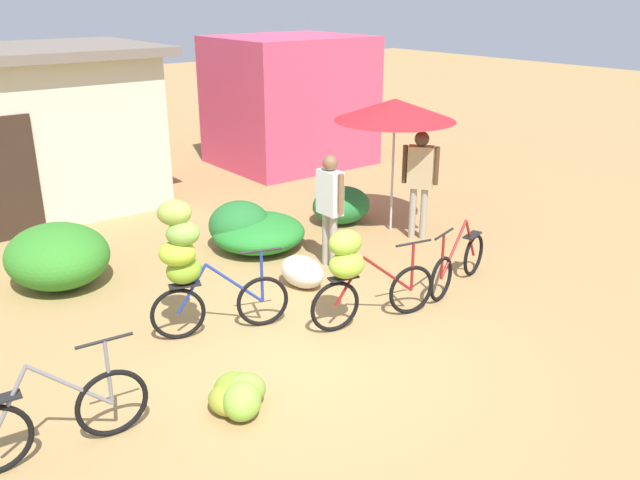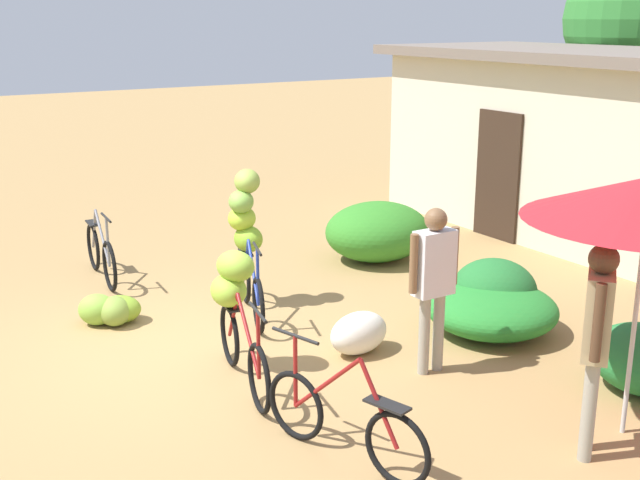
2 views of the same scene
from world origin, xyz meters
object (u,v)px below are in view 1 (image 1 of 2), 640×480
at_px(bicycle_by_shop, 458,264).
at_px(person_bystander, 420,174).
at_px(bicycle_leftmost, 55,418).
at_px(person_vendor, 330,200).
at_px(produce_sack, 302,272).
at_px(shop_pink, 290,101).
at_px(bicycle_near_pile, 190,260).
at_px(market_umbrella, 395,110).
at_px(bicycle_center_loaded, 356,268).
at_px(banana_pile_on_ground, 238,395).

bearing_deg(bicycle_by_shop, person_bystander, 60.59).
height_order(bicycle_leftmost, person_vendor, person_vendor).
bearing_deg(produce_sack, shop_pink, 55.90).
relative_size(shop_pink, bicycle_near_pile, 1.91).
height_order(bicycle_near_pile, produce_sack, bicycle_near_pile).
bearing_deg(bicycle_leftmost, person_bystander, 16.80).
xyz_separation_m(bicycle_leftmost, person_bystander, (6.41, 1.94, 0.73)).
height_order(market_umbrella, produce_sack, market_umbrella).
height_order(shop_pink, bicycle_center_loaded, shop_pink).
distance_m(bicycle_leftmost, person_bystander, 6.74).
height_order(bicycle_leftmost, produce_sack, bicycle_leftmost).
bearing_deg(bicycle_by_shop, shop_pink, 72.16).
relative_size(person_vendor, person_bystander, 0.95).
distance_m(shop_pink, banana_pile_on_ground, 10.05).
xyz_separation_m(market_umbrella, bicycle_leftmost, (-6.35, -2.49, -1.67)).
distance_m(shop_pink, person_vendor, 6.43).
bearing_deg(bicycle_near_pile, bicycle_leftmost, -148.86).
bearing_deg(banana_pile_on_ground, shop_pink, 51.67).
xyz_separation_m(bicycle_leftmost, bicycle_near_pile, (1.95, 1.18, 0.60)).
bearing_deg(bicycle_near_pile, bicycle_center_loaded, -30.21).
xyz_separation_m(market_umbrella, bicycle_near_pile, (-4.39, -1.31, -1.07)).
height_order(market_umbrella, bicycle_leftmost, market_umbrella).
distance_m(banana_pile_on_ground, person_bystander, 5.44).
relative_size(bicycle_center_loaded, banana_pile_on_ground, 2.00).
bearing_deg(produce_sack, bicycle_by_shop, -37.98).
distance_m(shop_pink, bicycle_near_pile, 8.55).
relative_size(market_umbrella, bicycle_leftmost, 1.33).
bearing_deg(bicycle_by_shop, produce_sack, 142.02).
relative_size(bicycle_leftmost, produce_sack, 2.37).
height_order(banana_pile_on_ground, person_vendor, person_vendor).
relative_size(market_umbrella, produce_sack, 3.16).
relative_size(banana_pile_on_ground, person_bystander, 0.48).
bearing_deg(bicycle_leftmost, bicycle_near_pile, 31.14).
distance_m(market_umbrella, person_vendor, 2.16).
height_order(bicycle_leftmost, bicycle_by_shop, bicycle_leftmost).
bearing_deg(bicycle_leftmost, market_umbrella, 21.45).
bearing_deg(market_umbrella, produce_sack, -159.59).
xyz_separation_m(bicycle_leftmost, person_vendor, (4.54, 1.88, 0.66)).
bearing_deg(banana_pile_on_ground, produce_sack, 41.36).
bearing_deg(market_umbrella, bicycle_center_loaded, -140.37).
xyz_separation_m(produce_sack, person_bystander, (2.63, 0.40, 0.87)).
relative_size(market_umbrella, person_bystander, 1.25).
xyz_separation_m(banana_pile_on_ground, person_vendor, (2.95, 2.28, 0.86)).
distance_m(bicycle_near_pile, person_bystander, 4.53).
xyz_separation_m(bicycle_near_pile, produce_sack, (1.83, 0.36, -0.75)).
bearing_deg(shop_pink, person_vendor, -120.25).
relative_size(bicycle_leftmost, bicycle_center_loaded, 0.98).
bearing_deg(bicycle_near_pile, person_bystander, 9.63).
height_order(bicycle_by_shop, banana_pile_on_ground, bicycle_by_shop).
bearing_deg(banana_pile_on_ground, bicycle_by_shop, 9.26).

